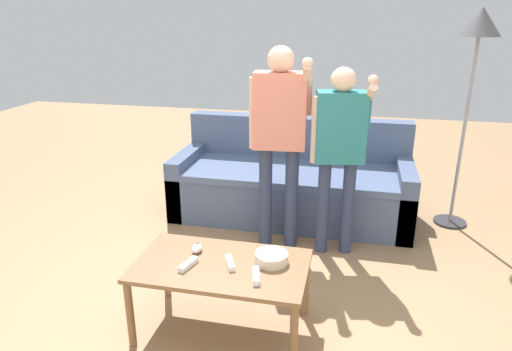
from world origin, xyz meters
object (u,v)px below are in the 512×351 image
Objects in this scene: player_right at (340,141)px; game_remote_wand_near at (230,263)px; snack_bowl at (271,258)px; game_remote_wand_far at (188,264)px; game_remote_nunchuk at (197,248)px; coffee_table at (221,272)px; floor_lamp at (478,42)px; player_center at (280,126)px; couch at (293,183)px; game_remote_wand_spare at (256,276)px.

game_remote_wand_near is at bearing -115.57° from player_right.
game_remote_wand_far is (-0.45, -0.15, -0.01)m from snack_bowl.
coffee_table is at bearing -29.26° from game_remote_nunchuk.
floor_lamp reaches higher than coffee_table.
player_center reaches higher than game_remote_nunchuk.
player_center is at bearing -153.12° from floor_lamp.
game_remote_wand_spare is at bearing -87.77° from couch.
game_remote_nunchuk is 0.57× the size of game_remote_wand_far.
game_remote_nunchuk is at bearing 150.74° from coffee_table.
couch is 0.95m from player_center.
game_remote_nunchuk is at bearing 153.17° from game_remote_wand_spare.
game_remote_nunchuk is at bearing 176.86° from snack_bowl.
game_remote_nunchuk is 1.33m from player_right.
player_center is 10.45× the size of game_remote_wand_near.
couch reaches higher than game_remote_wand_far.
coffee_table is at bearing -130.44° from floor_lamp.
game_remote_wand_far is at bearing -161.93° from snack_bowl.
game_remote_wand_far is at bearing -104.37° from player_center.
snack_bowl is 1.26× the size of game_remote_wand_near.
game_remote_wand_spare is (0.40, -0.03, -0.00)m from game_remote_wand_far.
snack_bowl is 1.15m from player_right.
game_remote_wand_spare is at bearing -124.63° from floor_lamp.
couch is 1.88m from game_remote_wand_far.
player_right is at bearing -2.29° from player_center.
game_remote_wand_near is at bearing 16.71° from game_remote_wand_far.
coffee_table is 0.54× the size of floor_lamp.
game_remote_wand_spare is at bearing -106.43° from player_right.
game_remote_wand_near is at bearing -94.10° from player_center.
couch is 1.88m from game_remote_wand_spare.
player_right is at bearing 73.39° from snack_bowl.
couch is at bearing 88.31° from player_center.
floor_lamp is at bearing 36.99° from player_right.
snack_bowl reaches higher than game_remote_wand_spare.
player_right is at bearing 57.28° from game_remote_wand_far.
game_remote_wand_far is (-0.30, -1.19, -0.53)m from player_center.
snack_bowl is at bearing 74.62° from game_remote_wand_spare.
game_remote_wand_far is at bearing 175.06° from game_remote_wand_spare.
player_right is 8.96× the size of game_remote_wand_spare.
player_right is 1.30m from game_remote_wand_near.
coffee_table is 0.22m from game_remote_nunchuk.
couch is at bearing 78.77° from game_remote_nunchuk.
player_center reaches higher than player_right.
game_remote_wand_near is (-0.08, -1.12, -0.53)m from player_center.
player_center is at bearing 177.71° from player_right.
player_center reaches higher than snack_bowl.
game_remote_wand_far is at bearing -99.97° from couch.
couch is 13.77× the size of game_remote_wand_far.
couch reaches higher than coffee_table.
player_right is (0.43, -0.67, 0.61)m from couch.
couch reaches higher than game_remote_wand_spare.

